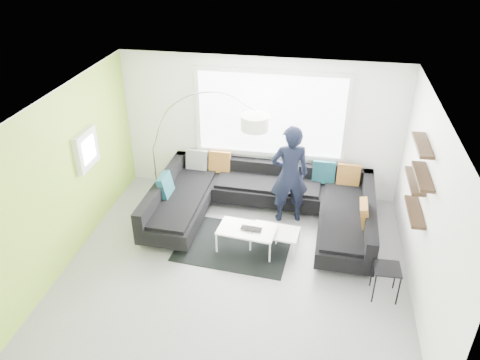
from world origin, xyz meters
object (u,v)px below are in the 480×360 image
(sectional_sofa, at_px, (262,207))
(arc_lamp, at_px, (153,148))
(side_table, at_px, (385,282))
(person, at_px, (290,175))
(coffee_table, at_px, (261,238))
(laptop, at_px, (250,231))

(sectional_sofa, height_order, arc_lamp, arc_lamp)
(side_table, height_order, person, person)
(sectional_sofa, height_order, person, person)
(coffee_table, xyz_separation_m, arc_lamp, (-2.24, 1.09, 0.99))
(sectional_sofa, bearing_deg, side_table, -34.54)
(sectional_sofa, xyz_separation_m, arc_lamp, (-2.15, 0.38, 0.82))
(arc_lamp, height_order, side_table, arc_lamp)
(sectional_sofa, xyz_separation_m, laptop, (-0.07, -0.82, 0.05))
(sectional_sofa, relative_size, person, 2.11)
(sectional_sofa, relative_size, coffee_table, 3.23)
(coffee_table, xyz_separation_m, side_table, (2.00, -0.80, 0.06))
(side_table, xyz_separation_m, person, (-1.63, 1.78, 0.69))
(person, bearing_deg, coffee_table, 54.76)
(sectional_sofa, bearing_deg, laptop, -93.62)
(laptop, bearing_deg, side_table, -12.48)
(sectional_sofa, distance_m, person, 0.78)
(side_table, bearing_deg, arc_lamp, 155.99)
(coffee_table, distance_m, arc_lamp, 2.68)
(sectional_sofa, distance_m, coffee_table, 0.74)
(coffee_table, distance_m, laptop, 0.30)
(arc_lamp, relative_size, person, 1.25)
(side_table, relative_size, laptop, 1.40)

